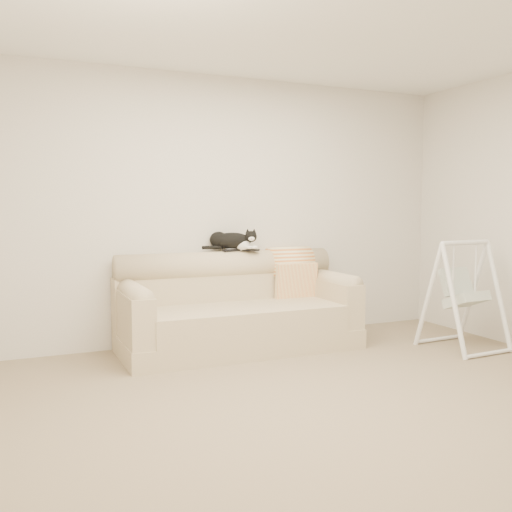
{
  "coord_description": "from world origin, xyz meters",
  "views": [
    {
      "loc": [
        -1.95,
        -3.31,
        1.34
      ],
      "look_at": [
        0.07,
        1.27,
        0.9
      ],
      "focal_mm": 40.0,
      "sensor_mm": 36.0,
      "label": 1
    }
  ],
  "objects_px": {
    "remote_b": "(251,250)",
    "tuxedo_cat": "(232,241)",
    "sofa": "(236,311)",
    "baby_swing": "(463,295)",
    "remote_a": "(231,250)"
  },
  "relations": [
    {
      "from": "baby_swing",
      "to": "remote_b",
      "type": "bearing_deg",
      "value": 147.72
    },
    {
      "from": "remote_a",
      "to": "baby_swing",
      "type": "height_order",
      "value": "baby_swing"
    },
    {
      "from": "remote_b",
      "to": "tuxedo_cat",
      "type": "height_order",
      "value": "tuxedo_cat"
    },
    {
      "from": "tuxedo_cat",
      "to": "baby_swing",
      "type": "distance_m",
      "value": 2.25
    },
    {
      "from": "remote_a",
      "to": "tuxedo_cat",
      "type": "distance_m",
      "value": 0.09
    },
    {
      "from": "tuxedo_cat",
      "to": "baby_swing",
      "type": "xyz_separation_m",
      "value": [
        1.88,
        -1.14,
        -0.49
      ]
    },
    {
      "from": "sofa",
      "to": "remote_a",
      "type": "distance_m",
      "value": 0.61
    },
    {
      "from": "remote_a",
      "to": "remote_b",
      "type": "xyz_separation_m",
      "value": [
        0.19,
        -0.05,
        -0.0
      ]
    },
    {
      "from": "remote_b",
      "to": "sofa",
      "type": "bearing_deg",
      "value": -140.15
    },
    {
      "from": "sofa",
      "to": "remote_b",
      "type": "xyz_separation_m",
      "value": [
        0.24,
        0.2,
        0.56
      ]
    },
    {
      "from": "sofa",
      "to": "remote_a",
      "type": "relative_size",
      "value": 11.79
    },
    {
      "from": "tuxedo_cat",
      "to": "baby_swing",
      "type": "height_order",
      "value": "tuxedo_cat"
    },
    {
      "from": "sofa",
      "to": "baby_swing",
      "type": "xyz_separation_m",
      "value": [
        1.94,
        -0.88,
        0.16
      ]
    },
    {
      "from": "remote_b",
      "to": "tuxedo_cat",
      "type": "distance_m",
      "value": 0.21
    },
    {
      "from": "tuxedo_cat",
      "to": "baby_swing",
      "type": "relative_size",
      "value": 0.52
    }
  ]
}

